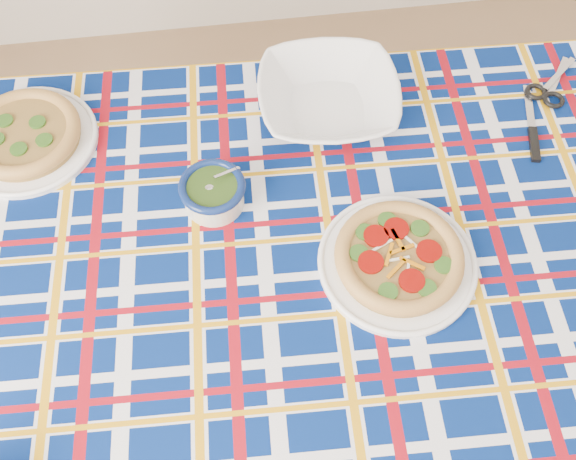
{
  "coord_description": "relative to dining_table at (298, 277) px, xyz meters",
  "views": [
    {
      "loc": [
        -0.52,
        0.03,
        1.7
      ],
      "look_at": [
        -0.44,
        0.61,
        0.74
      ],
      "focal_mm": 40.0,
      "sensor_mm": 36.0,
      "label": 1
    }
  ],
  "objects": [
    {
      "name": "dining_table",
      "position": [
        0.0,
        0.0,
        0.0
      ],
      "size": [
        1.56,
        1.02,
        0.71
      ],
      "rotation": [
        0.0,
        0.0,
        -0.04
      ],
      "color": "brown",
      "rests_on": "floor"
    },
    {
      "name": "tablecloth",
      "position": [
        0.0,
        -0.0,
        0.02
      ],
      "size": [
        1.59,
        1.05,
        0.1
      ],
      "primitive_type": null,
      "rotation": [
        0.0,
        0.0,
        -0.04
      ],
      "color": "#051B5A",
      "rests_on": "dining_table"
    },
    {
      "name": "second_focaccia_plate",
      "position": [
        -0.49,
        0.32,
        0.1
      ],
      "size": [
        0.29,
        0.29,
        0.05
      ],
      "primitive_type": null,
      "rotation": [
        0.0,
        0.0,
        -0.05
      ],
      "color": "olive",
      "rests_on": "tablecloth"
    },
    {
      "name": "serving_bowl",
      "position": [
        0.11,
        0.33,
        0.11
      ],
      "size": [
        0.29,
        0.29,
        0.07
      ],
      "primitive_type": "imported",
      "rotation": [
        0.0,
        0.0,
        -0.06
      ],
      "color": "white",
      "rests_on": "tablecloth"
    },
    {
      "name": "kitchen_scissors",
      "position": [
        0.6,
        0.35,
        0.08
      ],
      "size": [
        0.19,
        0.19,
        0.02
      ],
      "primitive_type": null,
      "rotation": [
        0.0,
        0.0,
        0.83
      ],
      "color": "silver",
      "rests_on": "tablecloth"
    },
    {
      "name": "pesto_bowl",
      "position": [
        -0.14,
        0.13,
        0.11
      ],
      "size": [
        0.12,
        0.12,
        0.07
      ],
      "primitive_type": null,
      "rotation": [
        0.0,
        0.0,
        -0.04
      ],
      "color": "#1C320D",
      "rests_on": "tablecloth"
    },
    {
      "name": "table_knife",
      "position": [
        0.51,
        0.27,
        0.08
      ],
      "size": [
        0.07,
        0.21,
        0.01
      ],
      "primitive_type": null,
      "rotation": [
        0.0,
        0.0,
        1.34
      ],
      "color": "silver",
      "rests_on": "tablecloth"
    },
    {
      "name": "main_focaccia_plate",
      "position": [
        0.17,
        -0.04,
        0.1
      ],
      "size": [
        0.31,
        0.31,
        0.05
      ],
      "primitive_type": null,
      "rotation": [
        0.0,
        0.0,
        -0.1
      ],
      "color": "olive",
      "rests_on": "tablecloth"
    }
  ]
}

